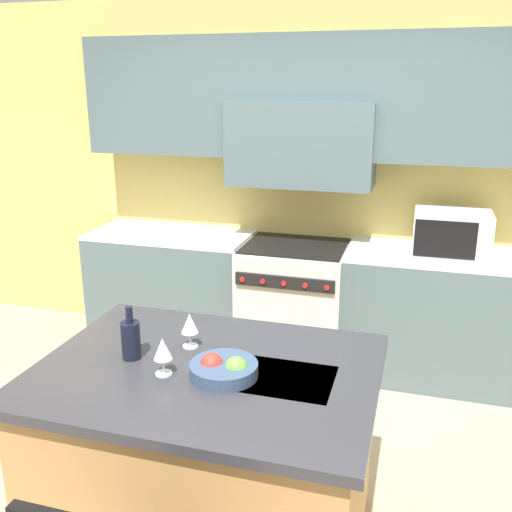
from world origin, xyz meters
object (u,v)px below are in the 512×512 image
Objects in this scene: range_stove at (294,304)px; microwave at (451,233)px; fruit_bowl at (224,369)px; wine_bottle at (131,339)px; wine_glass_near at (163,350)px; wine_glass_far at (190,325)px.

range_stove is 1.85× the size of microwave.
range_stove is 2.05m from fruit_bowl.
range_stove is 3.27× the size of fruit_bowl.
fruit_bowl reaches higher than range_stove.
wine_bottle reaches higher than wine_glass_near.
wine_bottle is 0.27m from wine_glass_far.
wine_glass_near is 0.26m from fruit_bowl.
microwave is 2.14m from wine_glass_far.
microwave is 3.10× the size of wine_glass_far.
wine_glass_far is at bearing 88.53° from wine_glass_near.
wine_glass_near is at bearing -119.89° from microwave.
wine_glass_far is (-1.18, -1.79, -0.06)m from microwave.
wine_bottle is (-1.38, -1.96, -0.08)m from microwave.
wine_bottle is 0.85× the size of fruit_bowl.
microwave is at bearing 0.99° from range_stove.
microwave is (1.08, 0.02, 0.63)m from range_stove.
microwave is 2.40m from wine_bottle.
wine_bottle is 1.48× the size of wine_glass_near.
wine_glass_far is 0.57× the size of fruit_bowl.
fruit_bowl is at bearing -115.16° from microwave.
wine_glass_far is (-0.10, -1.77, 0.57)m from range_stove.
fruit_bowl is (0.24, -0.21, -0.08)m from wine_glass_far.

